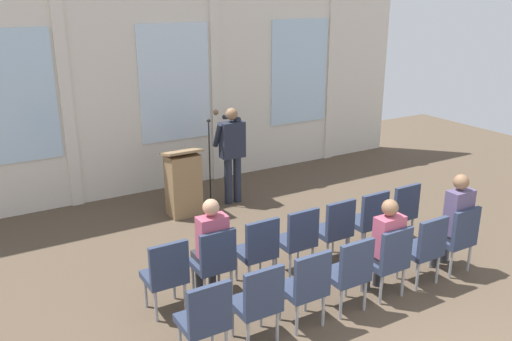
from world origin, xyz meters
TOP-DOWN VIEW (x-y plane):
  - rear_partition at (0.03, 6.90)m, footprint 10.41×0.14m
  - speaker at (0.47, 5.56)m, footprint 0.50×0.69m
  - mic_stand at (0.09, 5.66)m, footprint 0.28×0.28m
  - lectern at (-0.49, 5.48)m, footprint 0.60×0.48m
  - chair_r0_c0 at (-1.84, 2.85)m, footprint 0.46×0.44m
  - chair_r0_c1 at (-1.22, 2.85)m, footprint 0.46×0.44m
  - audience_r0_c1 at (-1.22, 2.93)m, footprint 0.36×0.39m
  - chair_r0_c2 at (-0.61, 2.85)m, footprint 0.46×0.44m
  - chair_r0_c3 at (0.00, 2.85)m, footprint 0.46×0.44m
  - chair_r0_c4 at (0.61, 2.85)m, footprint 0.46×0.44m
  - chair_r0_c5 at (1.22, 2.85)m, footprint 0.46×0.44m
  - chair_r0_c6 at (1.84, 2.85)m, footprint 0.46×0.44m
  - chair_r1_c0 at (-1.84, 1.81)m, footprint 0.46×0.44m
  - chair_r1_c1 at (-1.22, 1.81)m, footprint 0.46×0.44m
  - chair_r1_c2 at (-0.61, 1.81)m, footprint 0.46×0.44m
  - chair_r1_c3 at (0.00, 1.81)m, footprint 0.46×0.44m
  - chair_r1_c4 at (0.61, 1.81)m, footprint 0.46×0.44m
  - audience_r1_c4 at (0.61, 1.90)m, footprint 0.36×0.39m
  - chair_r1_c5 at (1.22, 1.81)m, footprint 0.46×0.44m
  - chair_r1_c6 at (1.84, 1.81)m, footprint 0.46×0.44m
  - audience_r1_c6 at (1.84, 1.89)m, footprint 0.36×0.39m

SIDE VIEW (x-z plane):
  - mic_stand at x=0.09m, z-range -0.44..1.11m
  - chair_r0_c0 at x=-1.84m, z-range 0.06..1.00m
  - chair_r0_c1 at x=-1.22m, z-range 0.06..1.00m
  - chair_r0_c2 at x=-0.61m, z-range 0.06..1.00m
  - chair_r0_c3 at x=0.00m, z-range 0.06..1.00m
  - chair_r0_c4 at x=0.61m, z-range 0.06..1.00m
  - chair_r0_c5 at x=1.22m, z-range 0.06..1.00m
  - chair_r0_c6 at x=1.84m, z-range 0.06..1.00m
  - chair_r1_c0 at x=-1.84m, z-range 0.06..1.00m
  - chair_r1_c1 at x=-1.22m, z-range 0.06..1.00m
  - chair_r1_c2 at x=-0.61m, z-range 0.06..1.00m
  - chair_r1_c3 at x=0.00m, z-range 0.06..1.00m
  - chair_r1_c4 at x=0.61m, z-range 0.06..1.00m
  - chair_r1_c5 at x=1.22m, z-range 0.06..1.00m
  - chair_r1_c6 at x=1.84m, z-range 0.06..1.00m
  - lectern at x=-0.49m, z-range -0.03..1.13m
  - audience_r1_c4 at x=0.61m, z-range 0.07..1.34m
  - audience_r0_c1 at x=-1.22m, z-range 0.07..1.37m
  - audience_r1_c6 at x=1.84m, z-range 0.07..1.44m
  - speaker at x=0.47m, z-range 0.14..1.85m
  - rear_partition at x=0.03m, z-range -0.01..4.39m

